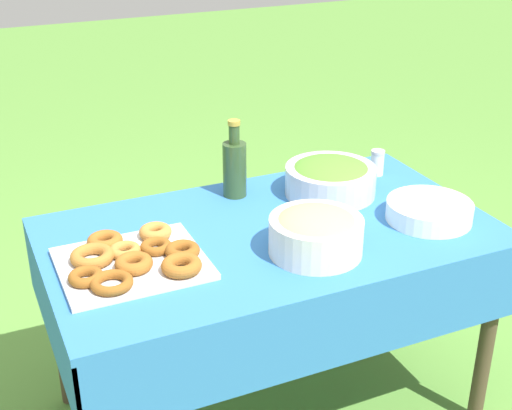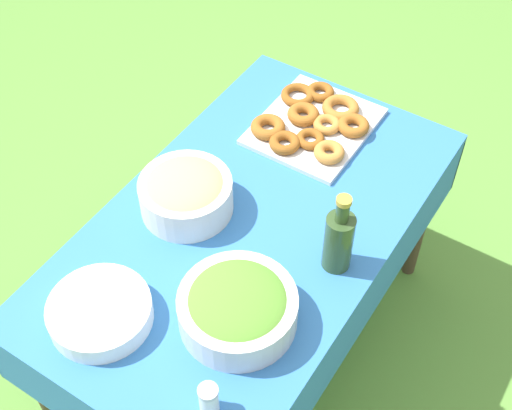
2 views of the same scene
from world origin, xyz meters
name	(u,v)px [view 1 (image 1 of 2)]	position (x,y,z in m)	size (l,w,h in m)	color
ground_plane	(268,409)	(0.00, 0.00, 0.00)	(14.00, 14.00, 0.00)	#568C38
picnic_table	(270,258)	(0.00, 0.00, 0.60)	(1.35, 0.77, 0.69)	#2D6BB2
salad_bowl	(331,177)	(0.29, 0.15, 0.75)	(0.30, 0.30, 0.12)	silver
pasta_bowl	(316,232)	(0.06, -0.18, 0.76)	(0.27, 0.27, 0.13)	silver
donut_platter	(132,259)	(-0.44, -0.04, 0.72)	(0.41, 0.37, 0.05)	silver
plate_stack	(429,211)	(0.48, -0.14, 0.72)	(0.26, 0.26, 0.06)	white
olive_oil_bottle	(234,167)	(0.00, 0.27, 0.80)	(0.08, 0.08, 0.26)	#2D4723
salt_shaker	(377,162)	(0.53, 0.23, 0.74)	(0.05, 0.05, 0.09)	white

